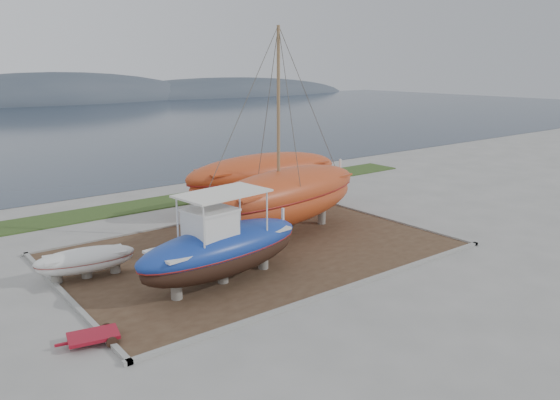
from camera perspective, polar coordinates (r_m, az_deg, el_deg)
ground at (r=23.81m, az=3.20°, el=-7.79°), size 140.00×140.00×0.00m
dirt_patch at (r=26.75m, az=-2.45°, el=-5.22°), size 18.00×12.00×0.06m
curb_frame at (r=26.73m, az=-2.45°, el=-5.13°), size 18.60×12.60×0.15m
grass_strip at (r=36.35m, az=-13.04°, el=-0.36°), size 44.00×3.00×0.08m
blue_caique at (r=22.28m, az=-6.09°, el=-4.03°), size 8.16×3.42×3.82m
white_dinghy at (r=24.52m, az=-19.62°, el=-6.27°), size 4.30×2.14×1.24m
orange_sailboat at (r=27.53m, az=0.60°, el=6.72°), size 11.29×5.19×10.57m
orange_bare_hull at (r=33.30m, az=-1.66°, el=1.77°), size 10.62×3.63×3.44m
red_trailer at (r=19.26m, az=-18.90°, el=-13.55°), size 2.56×1.64×0.34m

